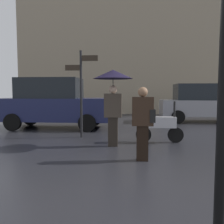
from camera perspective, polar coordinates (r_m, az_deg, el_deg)
pedestrian_with_umbrella at (r=6.65m, az=0.24°, el=6.31°), size 1.08×1.08×2.11m
pedestrian_with_bag at (r=5.29m, az=7.38°, el=-1.70°), size 0.50×0.24×1.61m
parked_scooter at (r=7.36m, az=10.80°, el=-2.77°), size 1.41×0.32×1.23m
parked_car_left at (r=10.33m, az=-13.46°, el=2.03°), size 4.51×1.86×2.08m
parked_car_right at (r=13.04m, az=20.11°, el=2.04°), size 4.08×1.91×1.92m
street_signpost at (r=8.04m, az=-7.26°, el=6.31°), size 1.08×0.08×2.85m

